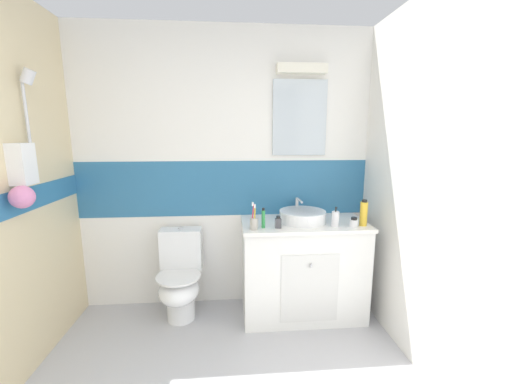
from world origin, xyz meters
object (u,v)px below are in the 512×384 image
at_px(toothpaste_tube_upright, 263,218).
at_px(hair_gel_jar, 354,222).
at_px(soap_dispenser, 335,219).
at_px(sink_basin, 302,216).
at_px(toilet, 180,278).
at_px(shampoo_bottle_tall, 364,213).
at_px(perfume_flask_small, 278,222).
at_px(toothbrush_cup, 254,222).

relative_size(toothpaste_tube_upright, hair_gel_jar, 2.08).
bearing_deg(toothpaste_tube_upright, soap_dispenser, -0.63).
height_order(sink_basin, soap_dispenser, sink_basin).
xyz_separation_m(sink_basin, toilet, (-1.05, 0.03, -0.54)).
bearing_deg(soap_dispenser, shampoo_bottle_tall, 0.97).
height_order(sink_basin, toothpaste_tube_upright, sink_basin).
height_order(soap_dispenser, hair_gel_jar, soap_dispenser).
distance_m(sink_basin, toilet, 1.18).
height_order(soap_dispenser, shampoo_bottle_tall, shampoo_bottle_tall).
distance_m(toothpaste_tube_upright, hair_gel_jar, 0.73).
height_order(hair_gel_jar, shampoo_bottle_tall, shampoo_bottle_tall).
bearing_deg(toilet, perfume_flask_small, -13.20).
distance_m(sink_basin, toothpaste_tube_upright, 0.38).
distance_m(toothbrush_cup, toothpaste_tube_upright, 0.09).
relative_size(soap_dispenser, hair_gel_jar, 2.09).
distance_m(soap_dispenser, toothpaste_tube_upright, 0.59).
bearing_deg(toilet, sink_basin, -1.89).
bearing_deg(soap_dispenser, toilet, 171.79).
xyz_separation_m(toilet, perfume_flask_small, (0.82, -0.19, 0.54)).
bearing_deg(toilet, hair_gel_jar, -8.27).
bearing_deg(soap_dispenser, toothbrush_cup, -177.20).
xyz_separation_m(hair_gel_jar, shampoo_bottle_tall, (0.09, 0.03, 0.07)).
xyz_separation_m(toilet, toothpaste_tube_upright, (0.70, -0.18, 0.57)).
relative_size(toothpaste_tube_upright, shampoo_bottle_tall, 0.76).
relative_size(sink_basin, soap_dispenser, 2.66).
xyz_separation_m(soap_dispenser, hair_gel_jar, (0.15, -0.02, -0.03)).
bearing_deg(hair_gel_jar, perfume_flask_small, 178.50).
height_order(toothbrush_cup, shampoo_bottle_tall, toothbrush_cup).
height_order(toilet, toothpaste_tube_upright, toothpaste_tube_upright).
bearing_deg(shampoo_bottle_tall, perfume_flask_small, -179.12).
bearing_deg(sink_basin, shampoo_bottle_tall, -17.33).
bearing_deg(toothpaste_tube_upright, sink_basin, 22.49).
relative_size(soap_dispenser, perfume_flask_small, 1.68).
relative_size(sink_basin, toilet, 0.56).
bearing_deg(toothbrush_cup, perfume_flask_small, 7.45).
bearing_deg(sink_basin, hair_gel_jar, -24.49).
height_order(toothbrush_cup, perfume_flask_small, toothbrush_cup).
xyz_separation_m(perfume_flask_small, shampoo_bottle_tall, (0.70, 0.01, 0.06)).
xyz_separation_m(sink_basin, hair_gel_jar, (0.38, -0.17, -0.02)).
relative_size(sink_basin, shampoo_bottle_tall, 2.02).
height_order(soap_dispenser, toothpaste_tube_upright, same).
height_order(toothpaste_tube_upright, perfume_flask_small, toothpaste_tube_upright).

